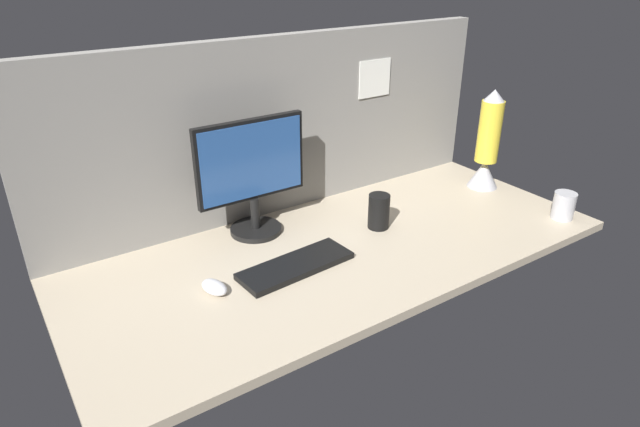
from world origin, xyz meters
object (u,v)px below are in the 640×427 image
at_px(keyboard, 296,266).
at_px(lava_lamp, 487,147).
at_px(mug_black_travel, 379,211).
at_px(mouse, 214,287).
at_px(monitor, 252,173).
at_px(mug_steel, 564,206).

relative_size(keyboard, lava_lamp, 0.91).
xyz_separation_m(mug_black_travel, lava_lamp, (0.60, 0.05, 0.11)).
distance_m(mug_black_travel, lava_lamp, 0.61).
bearing_deg(mouse, keyboard, -18.03).
distance_m(keyboard, lava_lamp, 1.01).
bearing_deg(keyboard, mouse, 171.24).
bearing_deg(mouse, mug_black_travel, -8.91).
xyz_separation_m(monitor, mug_steel, (0.99, -0.54, -0.17)).
bearing_deg(mouse, lava_lamp, -9.00).
bearing_deg(lava_lamp, mug_steel, -88.12).
relative_size(mug_black_travel, mug_steel, 1.25).
xyz_separation_m(mouse, mug_steel, (1.27, -0.27, 0.03)).
relative_size(monitor, mug_steel, 4.04).
relative_size(mouse, mug_black_travel, 0.77).
bearing_deg(mouse, mug_steel, -25.46).
xyz_separation_m(keyboard, mug_steel, (1.00, -0.25, 0.04)).
bearing_deg(mug_steel, lava_lamp, 91.88).
relative_size(keyboard, mouse, 3.85).
distance_m(mouse, mug_steel, 1.30).
bearing_deg(monitor, keyboard, -92.37).
relative_size(mouse, lava_lamp, 0.24).
relative_size(keyboard, mug_steel, 3.69).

